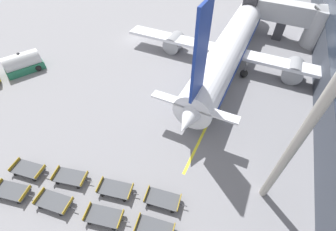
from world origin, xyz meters
name	(u,v)px	position (x,y,z in m)	size (l,w,h in m)	color
ground_plane	(137,39)	(0.00, 0.00, 0.00)	(500.00, 500.00, 0.00)	gray
jet_bridge	(295,19)	(25.76, 11.09, 3.86)	(15.76, 5.74, 6.54)	#B2B5BA
airplane	(232,44)	(17.44, -0.90, 3.17)	(34.40, 39.47, 14.40)	silver
fuel_tanker_primary	(16,66)	(-11.06, -16.57, 1.30)	(6.20, 8.51, 3.11)	yellow
baggage_dolly_row_near_col_a	(12,191)	(4.26, -30.93, 0.48)	(3.91, 2.12, 0.92)	#424449
baggage_dolly_row_near_col_b	(54,202)	(8.54, -30.13, 0.48)	(3.89, 1.93, 0.92)	#424449
baggage_dolly_row_near_col_c	(104,216)	(13.35, -29.39, 0.48)	(3.91, 2.14, 0.92)	#424449
baggage_dolly_row_near_col_d	(155,229)	(17.73, -28.57, 0.48)	(3.90, 1.97, 0.92)	#424449
baggage_dolly_row_mid_a_col_a	(28,169)	(3.82, -28.64, 0.48)	(3.90, 1.96, 0.92)	#424449
baggage_dolly_row_mid_a_col_b	(70,177)	(8.22, -27.63, 0.48)	(3.91, 2.16, 0.92)	#424449
baggage_dolly_row_mid_a_col_c	(116,189)	(12.88, -26.93, 0.48)	(3.91, 2.11, 0.92)	#424449
baggage_dolly_row_mid_a_col_d	(163,199)	(17.30, -26.05, 0.48)	(3.90, 1.96, 0.92)	#424449
stand_guidance_stripe	(222,94)	(18.54, -8.99, 0.00)	(1.31, 27.47, 0.01)	yellow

